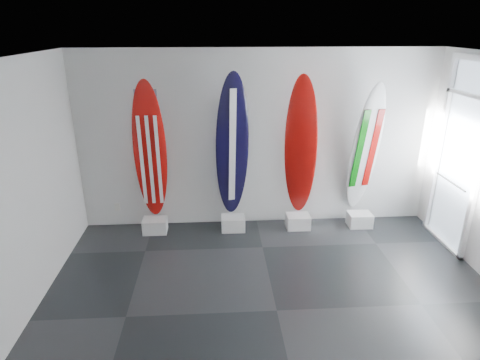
{
  "coord_description": "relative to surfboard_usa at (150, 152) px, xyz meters",
  "views": [
    {
      "loc": [
        -0.72,
        -4.12,
        3.33
      ],
      "look_at": [
        -0.37,
        1.4,
        1.22
      ],
      "focal_mm": 30.52,
      "sensor_mm": 36.0,
      "label": 1
    }
  ],
  "objects": [
    {
      "name": "floor",
      "position": [
        1.77,
        -2.28,
        -1.41
      ],
      "size": [
        6.0,
        6.0,
        0.0
      ],
      "primitive_type": "plane",
      "color": "black",
      "rests_on": "ground"
    },
    {
      "name": "ceiling",
      "position": [
        1.77,
        -2.28,
        1.59
      ],
      "size": [
        6.0,
        6.0,
        0.0
      ],
      "primitive_type": "plane",
      "rotation": [
        3.14,
        0.0,
        0.0
      ],
      "color": "white",
      "rests_on": "wall_back"
    },
    {
      "name": "wall_back",
      "position": [
        1.77,
        0.22,
        0.09
      ],
      "size": [
        6.0,
        0.0,
        6.0
      ],
      "primitive_type": "plane",
      "rotation": [
        1.57,
        0.0,
        0.0
      ],
      "color": "silver",
      "rests_on": "ground"
    },
    {
      "name": "wall_left",
      "position": [
        -1.23,
        -2.28,
        0.09
      ],
      "size": [
        0.0,
        5.0,
        5.0
      ],
      "primitive_type": "plane",
      "rotation": [
        1.57,
        0.0,
        1.57
      ],
      "color": "silver",
      "rests_on": "ground"
    },
    {
      "name": "display_block_usa",
      "position": [
        0.0,
        -0.1,
        -1.29
      ],
      "size": [
        0.4,
        0.3,
        0.24
      ],
      "primitive_type": "cube",
      "color": "white",
      "rests_on": "floor"
    },
    {
      "name": "surfboard_usa",
      "position": [
        0.0,
        0.0,
        0.0
      ],
      "size": [
        0.54,
        0.27,
        2.34
      ],
      "primitive_type": "ellipsoid",
      "rotation": [
        0.08,
        0.0,
        0.03
      ],
      "color": "#9E0B08",
      "rests_on": "display_block_usa"
    },
    {
      "name": "display_block_navy",
      "position": [
        1.33,
        -0.1,
        -1.29
      ],
      "size": [
        0.4,
        0.3,
        0.24
      ],
      "primitive_type": "cube",
      "color": "white",
      "rests_on": "floor"
    },
    {
      "name": "surfboard_navy",
      "position": [
        1.33,
        0.0,
        0.05
      ],
      "size": [
        0.6,
        0.38,
        2.45
      ],
      "primitive_type": "ellipsoid",
      "rotation": [
        0.08,
        0.0,
        0.19
      ],
      "color": "black",
      "rests_on": "display_block_navy"
    },
    {
      "name": "display_block_swiss",
      "position": [
        2.46,
        -0.1,
        -1.29
      ],
      "size": [
        0.4,
        0.3,
        0.24
      ],
      "primitive_type": "cube",
      "color": "white",
      "rests_on": "floor"
    },
    {
      "name": "surfboard_swiss",
      "position": [
        2.46,
        0.0,
        0.03
      ],
      "size": [
        0.6,
        0.44,
        2.4
      ],
      "primitive_type": "ellipsoid",
      "rotation": [
        0.08,
        0.0,
        -0.36
      ],
      "color": "#9E0B08",
      "rests_on": "display_block_swiss"
    },
    {
      "name": "display_block_italy",
      "position": [
        3.56,
        -0.1,
        -1.29
      ],
      "size": [
        0.4,
        0.3,
        0.24
      ],
      "primitive_type": "cube",
      "color": "white",
      "rests_on": "floor"
    },
    {
      "name": "surfboard_italy",
      "position": [
        3.56,
        0.0,
        -0.03
      ],
      "size": [
        0.61,
        0.57,
        2.29
      ],
      "primitive_type": "ellipsoid",
      "rotation": [
        0.17,
        0.0,
        0.2
      ],
      "color": "silver",
      "rests_on": "display_block_italy"
    },
    {
      "name": "wall_outlet",
      "position": [
        -0.68,
        0.2,
        -1.06
      ],
      "size": [
        0.09,
        0.02,
        0.13
      ],
      "primitive_type": "cube",
      "color": "silver",
      "rests_on": "wall_back"
    },
    {
      "name": "glass_door",
      "position": [
        4.74,
        -0.73,
        0.02
      ],
      "size": [
        0.12,
        1.16,
        2.85
      ],
      "primitive_type": null,
      "color": "white",
      "rests_on": "floor"
    }
  ]
}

